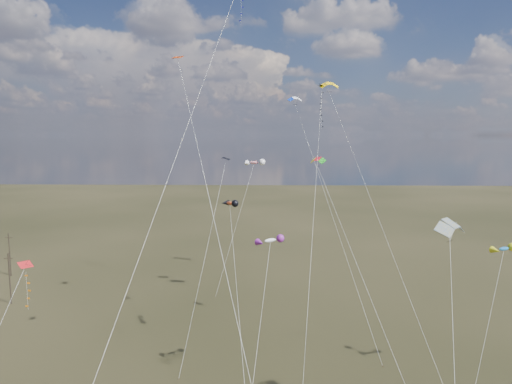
{
  "coord_description": "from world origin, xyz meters",
  "views": [
    {
      "loc": [
        1.43,
        -36.41,
        25.77
      ],
      "look_at": [
        0.0,
        18.0,
        19.0
      ],
      "focal_mm": 32.0,
      "sensor_mm": 36.0,
      "label": 1
    }
  ],
  "objects_px": {
    "utility_pole_near": "(10,278)",
    "parafoil_yellow": "(330,85)",
    "utility_pole_far": "(10,254)",
    "diamond_black_high": "(321,120)"
  },
  "relations": [
    {
      "from": "utility_pole_near",
      "to": "utility_pole_far",
      "type": "relative_size",
      "value": 1.0
    },
    {
      "from": "utility_pole_far",
      "to": "parafoil_yellow",
      "type": "relative_size",
      "value": 0.24
    },
    {
      "from": "utility_pole_near",
      "to": "parafoil_yellow",
      "type": "distance_m",
      "value": 55.53
    },
    {
      "from": "utility_pole_far",
      "to": "utility_pole_near",
      "type": "bearing_deg",
      "value": -60.26
    },
    {
      "from": "diamond_black_high",
      "to": "parafoil_yellow",
      "type": "height_order",
      "value": "parafoil_yellow"
    },
    {
      "from": "utility_pole_far",
      "to": "diamond_black_high",
      "type": "relative_size",
      "value": 0.25
    },
    {
      "from": "parafoil_yellow",
      "to": "utility_pole_far",
      "type": "bearing_deg",
      "value": 161.15
    },
    {
      "from": "utility_pole_near",
      "to": "utility_pole_far",
      "type": "distance_m",
      "value": 16.12
    },
    {
      "from": "diamond_black_high",
      "to": "parafoil_yellow",
      "type": "distance_m",
      "value": 4.91
    },
    {
      "from": "utility_pole_near",
      "to": "parafoil_yellow",
      "type": "height_order",
      "value": "parafoil_yellow"
    }
  ]
}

